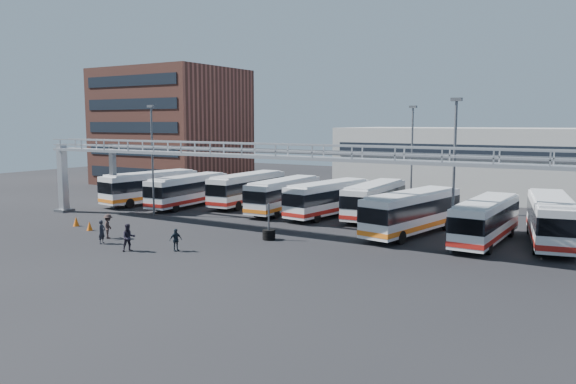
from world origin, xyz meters
The scene contains 23 objects.
ground centered at (0.00, 0.00, 0.00)m, with size 140.00×140.00×0.00m, color black.
gantry centered at (0.00, 5.87, 5.51)m, with size 51.40×5.15×7.10m.
apartment_building centered at (-34.00, 30.00, 8.00)m, with size 18.00×15.00×16.00m, color brown.
warehouse centered at (12.00, 38.00, 4.00)m, with size 42.00×14.00×8.00m, color #9E9E99.
light_pole_left centered at (-16.00, 8.00, 5.73)m, with size 0.70×0.35×10.21m.
light_pole_mid centered at (12.00, 7.00, 5.73)m, with size 0.70×0.35×10.21m.
light_pole_back centered at (4.00, 22.00, 5.73)m, with size 0.70×0.35×10.21m.
bus_0 centered at (-21.83, 13.43, 1.87)m, with size 4.01×11.38×3.38m.
bus_1 centered at (-16.73, 13.60, 1.79)m, with size 3.06×10.79×3.24m.
bus_2 centered at (-12.06, 17.56, 1.86)m, with size 2.93×11.13×3.36m.
bus_3 centered at (-6.43, 15.69, 1.79)m, with size 2.85×10.73×3.24m.
bus_4 centered at (-1.66, 15.76, 1.79)m, with size 3.83×10.86×3.23m.
bus_5 centered at (2.32, 17.12, 1.78)m, with size 2.97×10.69×3.21m.
bus_6 centered at (7.73, 11.51, 1.86)m, with size 4.53×11.36×3.37m.
bus_7 centered at (13.26, 11.25, 1.77)m, with size 2.75×10.62×3.20m.
bus_8 centered at (17.26, 13.26, 1.90)m, with size 4.74×11.62×3.44m.
pedestrian_a centered at (-10.18, -3.04, 0.86)m, with size 0.63×0.41×1.72m, color #202129.
pedestrian_b centered at (-6.74, -3.72, 0.93)m, with size 0.91×0.71×1.87m, color #25202C.
pedestrian_c centered at (-11.23, -1.53, 0.92)m, with size 1.19×0.68×1.84m, color #322421.
pedestrian_d centered at (-4.05, -2.05, 0.77)m, with size 0.90×0.38×1.54m, color black.
cone_left centered at (-17.52, 0.51, 0.40)m, with size 0.50×0.50×0.80m, color #E55F0C.
cone_right centered at (-15.00, -0.19, 0.37)m, with size 0.47×0.47×0.74m, color #E55F0C.
tire_stack centered at (-0.72, 4.33, 0.46)m, with size 0.95×0.95×2.72m.
Camera 1 is at (21.70, -29.78, 8.62)m, focal length 35.00 mm.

